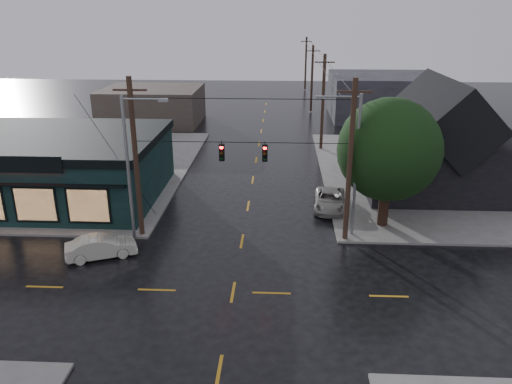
{
  "coord_description": "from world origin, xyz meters",
  "views": [
    {
      "loc": [
        2.33,
        -22.34,
        13.84
      ],
      "look_at": [
        0.92,
        5.36,
        3.57
      ],
      "focal_mm": 35.0,
      "sensor_mm": 36.0,
      "label": 1
    }
  ],
  "objects_px": {
    "corner_tree": "(389,150)",
    "sedan_cream": "(101,247)",
    "suv_silver": "(330,200)",
    "utility_pole_nw": "(142,236)",
    "utility_pole_ne": "(345,240)"
  },
  "relations": [
    {
      "from": "utility_pole_nw",
      "to": "suv_silver",
      "type": "height_order",
      "value": "utility_pole_nw"
    },
    {
      "from": "utility_pole_nw",
      "to": "corner_tree",
      "type": "bearing_deg",
      "value": 8.27
    },
    {
      "from": "utility_pole_ne",
      "to": "sedan_cream",
      "type": "height_order",
      "value": "utility_pole_ne"
    },
    {
      "from": "utility_pole_ne",
      "to": "sedan_cream",
      "type": "xyz_separation_m",
      "value": [
        -14.6,
        -3.03,
        0.67
      ]
    },
    {
      "from": "utility_pole_ne",
      "to": "sedan_cream",
      "type": "relative_size",
      "value": 2.51
    },
    {
      "from": "corner_tree",
      "to": "utility_pole_nw",
      "type": "distance_m",
      "value": 16.78
    },
    {
      "from": "corner_tree",
      "to": "sedan_cream",
      "type": "height_order",
      "value": "corner_tree"
    },
    {
      "from": "corner_tree",
      "to": "utility_pole_nw",
      "type": "bearing_deg",
      "value": -171.73
    },
    {
      "from": "corner_tree",
      "to": "suv_silver",
      "type": "relative_size",
      "value": 1.79
    },
    {
      "from": "sedan_cream",
      "to": "suv_silver",
      "type": "distance_m",
      "value": 16.35
    },
    {
      "from": "suv_silver",
      "to": "utility_pole_nw",
      "type": "bearing_deg",
      "value": -152.23
    },
    {
      "from": "corner_tree",
      "to": "sedan_cream",
      "type": "xyz_separation_m",
      "value": [
        -17.35,
        -5.32,
        -4.65
      ]
    },
    {
      "from": "sedan_cream",
      "to": "suv_silver",
      "type": "relative_size",
      "value": 0.85
    },
    {
      "from": "corner_tree",
      "to": "utility_pole_nw",
      "type": "xyz_separation_m",
      "value": [
        -15.75,
        -2.29,
        -5.32
      ]
    },
    {
      "from": "corner_tree",
      "to": "sedan_cream",
      "type": "relative_size",
      "value": 2.11
    }
  ]
}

